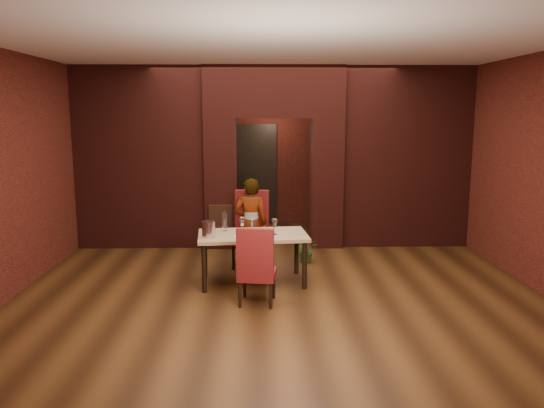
% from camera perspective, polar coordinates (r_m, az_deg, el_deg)
% --- Properties ---
extents(floor, '(8.00, 8.00, 0.00)m').
position_cam_1_polar(floor, '(7.82, 0.60, -8.04)').
color(floor, '#4A2B12').
rests_on(floor, ground).
extents(ceiling, '(7.00, 8.00, 0.04)m').
position_cam_1_polar(ceiling, '(7.49, 0.64, 15.97)').
color(ceiling, silver).
rests_on(ceiling, ground).
extents(wall_back, '(7.00, 0.04, 3.20)m').
position_cam_1_polar(wall_back, '(11.47, -0.08, 5.82)').
color(wall_back, maroon).
rests_on(wall_back, ground).
extents(wall_front, '(7.00, 0.04, 3.20)m').
position_cam_1_polar(wall_front, '(3.54, 2.87, -3.18)').
color(wall_front, maroon).
rests_on(wall_front, ground).
extents(wall_left, '(0.04, 8.00, 3.20)m').
position_cam_1_polar(wall_left, '(8.15, -24.83, 3.30)').
color(wall_left, maroon).
rests_on(wall_left, ground).
extents(wall_right, '(0.04, 8.00, 3.20)m').
position_cam_1_polar(wall_right, '(8.37, 25.36, 3.41)').
color(wall_right, maroon).
rests_on(wall_right, ground).
extents(pillar_left, '(0.55, 0.55, 2.30)m').
position_cam_1_polar(pillar_left, '(9.55, -5.52, 2.26)').
color(pillar_left, maroon).
rests_on(pillar_left, ground).
extents(pillar_right, '(0.55, 0.55, 2.30)m').
position_cam_1_polar(pillar_right, '(9.60, 5.88, 2.29)').
color(pillar_right, maroon).
rests_on(pillar_right, ground).
extents(lintel, '(2.45, 0.55, 0.90)m').
position_cam_1_polar(lintel, '(9.45, 0.20, 11.95)').
color(lintel, maroon).
rests_on(lintel, ground).
extents(wing_wall_left, '(2.28, 0.35, 3.20)m').
position_cam_1_polar(wing_wall_left, '(9.70, -13.94, 4.81)').
color(wing_wall_left, maroon).
rests_on(wing_wall_left, ground).
extents(wing_wall_right, '(2.28, 0.35, 3.20)m').
position_cam_1_polar(wing_wall_right, '(9.83, 14.15, 4.86)').
color(wing_wall_right, maroon).
rests_on(wing_wall_right, ground).
extents(vent_panel, '(0.40, 0.03, 0.50)m').
position_cam_1_polar(vent_panel, '(9.35, -5.58, -1.63)').
color(vent_panel, brown).
rests_on(vent_panel, ground).
extents(rear_door, '(0.90, 0.08, 2.10)m').
position_cam_1_polar(rear_door, '(11.46, -2.07, 3.05)').
color(rear_door, black).
rests_on(rear_door, ground).
extents(rear_door_frame, '(1.02, 0.04, 2.22)m').
position_cam_1_polar(rear_door_frame, '(11.42, -2.07, 3.03)').
color(rear_door_frame, black).
rests_on(rear_door_frame, ground).
extents(dining_table, '(1.59, 0.98, 0.71)m').
position_cam_1_polar(dining_table, '(7.56, -2.07, -5.85)').
color(dining_table, tan).
rests_on(dining_table, ground).
extents(chair_far, '(0.61, 0.61, 1.18)m').
position_cam_1_polar(chair_far, '(8.29, -2.38, -2.77)').
color(chair_far, maroon).
rests_on(chair_far, ground).
extents(chair_near, '(0.51, 0.51, 1.01)m').
position_cam_1_polar(chair_near, '(6.72, -1.61, -6.53)').
color(chair_near, maroon).
rests_on(chair_near, ground).
extents(person_seated, '(0.52, 0.35, 1.41)m').
position_cam_1_polar(person_seated, '(8.20, -2.30, -2.09)').
color(person_seated, white).
rests_on(person_seated, ground).
extents(wine_glass_a, '(0.09, 0.09, 0.22)m').
position_cam_1_polar(wine_glass_a, '(7.51, -3.23, -2.29)').
color(wine_glass_a, white).
rests_on(wine_glass_a, dining_table).
extents(wine_glass_b, '(0.08, 0.08, 0.21)m').
position_cam_1_polar(wine_glass_b, '(7.43, -2.14, -2.48)').
color(wine_glass_b, white).
rests_on(wine_glass_b, dining_table).
extents(wine_glass_c, '(0.09, 0.09, 0.22)m').
position_cam_1_polar(wine_glass_c, '(7.41, 0.29, -2.47)').
color(wine_glass_c, silver).
rests_on(wine_glass_c, dining_table).
extents(tasting_sheet, '(0.32, 0.26, 0.00)m').
position_cam_1_polar(tasting_sheet, '(7.36, -2.85, -3.42)').
color(tasting_sheet, silver).
rests_on(tasting_sheet, dining_table).
extents(wine_bucket, '(0.18, 0.18, 0.22)m').
position_cam_1_polar(wine_bucket, '(7.30, -6.83, -2.70)').
color(wine_bucket, '#BBBBC2').
rests_on(wine_bucket, dining_table).
extents(water_bottle, '(0.07, 0.07, 0.29)m').
position_cam_1_polar(water_bottle, '(7.66, -5.12, -1.81)').
color(water_bottle, white).
rests_on(water_bottle, dining_table).
extents(potted_plant, '(0.39, 0.35, 0.38)m').
position_cam_1_polar(potted_plant, '(8.64, 3.74, -5.02)').
color(potted_plant, '#2D5F27').
rests_on(potted_plant, ground).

